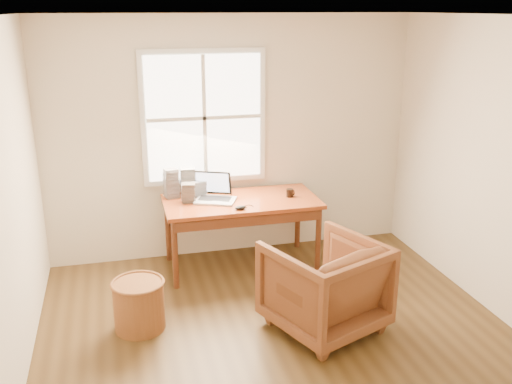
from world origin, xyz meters
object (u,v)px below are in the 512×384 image
armchair (324,286)px  cd_stack_a (188,182)px  coffee_mug (290,193)px  wicker_stool (139,306)px  desk (241,201)px  laptop (215,188)px

armchair → cd_stack_a: bearing=-83.5°
coffee_mug → cd_stack_a: bearing=151.9°
wicker_stool → coffee_mug: bearing=30.7°
wicker_stool → cd_stack_a: size_ratio=1.45×
desk → coffee_mug: coffee_mug is taller
wicker_stool → cd_stack_a: cd_stack_a is taller
wicker_stool → laptop: bearing=49.7°
desk → coffee_mug: (0.52, -0.03, 0.06)m
wicker_stool → laptop: 1.50m
wicker_stool → desk: bearing=41.8°
wicker_stool → cd_stack_a: bearing=64.3°
desk → wicker_stool: (-1.13, -1.01, -0.51)m
wicker_stool → coffee_mug: coffee_mug is taller
armchair → cd_stack_a: (-0.92, 1.67, 0.50)m
laptop → armchair: bearing=-40.9°
laptop → coffee_mug: laptop is taller
armchair → laptop: size_ratio=2.13×
armchair → coffee_mug: 1.42m
cd_stack_a → wicker_stool: bearing=-115.7°
desk → wicker_stool: 1.60m
desk → laptop: 0.32m
laptop → wicker_stool: bearing=-107.2°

